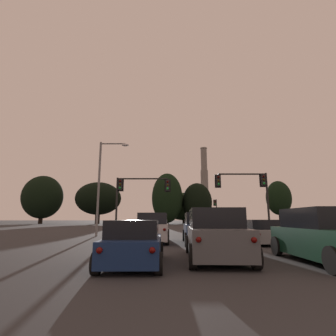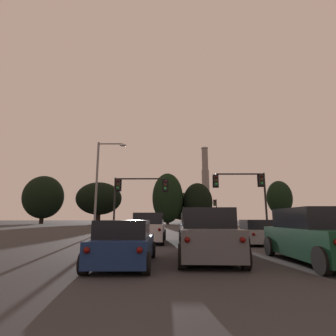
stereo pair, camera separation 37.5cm
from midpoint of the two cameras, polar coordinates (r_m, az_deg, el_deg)
The scene contains 17 objects.
hatchback_right_lane_front at distance 17.01m, azimuth 18.45°, elevation -13.23°, with size 1.95×4.12×1.44m.
hatchback_left_lane_second at distance 9.06m, azimuth -8.89°, elevation -16.05°, with size 1.96×4.13×1.44m.
suv_center_lane_second at distance 10.26m, azimuth 8.83°, elevation -14.14°, with size 2.30×4.98×1.86m.
suv_right_lane_second at distance 10.72m, azimuth 29.75°, elevation -12.72°, with size 2.14×4.92×1.86m.
suv_left_lane_front at distance 17.45m, azimuth -4.18°, elevation -12.91°, with size 2.12×4.91×1.86m.
suv_center_lane_front at distance 16.66m, azimuth 6.13°, elevation -12.97°, with size 2.21×4.95×1.86m.
traffic_light_overhead_right at distance 25.25m, azimuth 16.65°, elevation -4.09°, with size 4.95×0.50×5.68m.
traffic_light_overhead_left at distance 25.16m, azimuth -7.80°, elevation -4.94°, with size 5.29×0.50×5.37m.
traffic_light_far_right at distance 53.88m, azimuth 9.91°, elevation -8.70°, with size 0.78×0.50×5.37m.
street_lamp at distance 24.65m, azimuth -14.56°, elevation -2.00°, with size 2.71×0.36×8.55m.
smokestack at distance 142.07m, azimuth 7.65°, elevation -5.17°, with size 7.38×7.38×40.20m.
treeline_right_mid at distance 77.65m, azimuth -0.59°, elevation -6.50°, with size 9.02×8.11×14.90m.
treeline_center_left at distance 85.29m, azimuth 3.21°, elevation -8.36°, with size 13.97×12.57×9.85m.
treeline_far_left at distance 92.08m, azimuth -26.03°, elevation -5.69°, with size 12.53×11.28×15.03m.
treeline_far_right at distance 85.19m, azimuth 22.56°, elevation -6.05°, with size 7.38×6.65×12.75m.
treeline_center_right at distance 79.53m, azimuth 5.97°, elevation -7.41°, with size 8.81×7.93×12.18m.
treeline_left_mid at distance 83.22m, azimuth -15.32°, elevation -6.42°, with size 13.77×12.39×12.59m.
Camera 1 is at (-2.05, -0.31, 1.47)m, focal length 28.00 mm.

